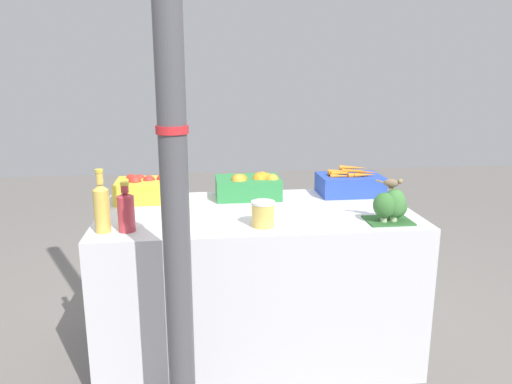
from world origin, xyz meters
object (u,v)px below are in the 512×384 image
object	(u,v)px
apple_crate	(149,189)
pickle_jar	(263,214)
orange_crate	(250,185)
juice_bottle_golden	(102,206)
broccoli_pile	(391,206)
juice_bottle_ruby	(126,211)
carrot_crate	(350,184)
support_pole	(172,135)
sparrow_bird	(392,183)

from	to	relation	value
apple_crate	pickle_jar	distance (m)	0.81
orange_crate	pickle_jar	bearing A→B (deg)	-89.65
juice_bottle_golden	broccoli_pile	bearing A→B (deg)	-0.66
broccoli_pile	pickle_jar	bearing A→B (deg)	178.84
juice_bottle_golden	juice_bottle_ruby	bearing A→B (deg)	0.00
orange_crate	pickle_jar	distance (m)	0.55
carrot_crate	orange_crate	bearing A→B (deg)	-179.26
orange_crate	carrot_crate	bearing A→B (deg)	0.74
apple_crate	orange_crate	distance (m)	0.58
juice_bottle_golden	juice_bottle_ruby	size ratio (longest dim) A/B	1.27
juice_bottle_golden	juice_bottle_ruby	world-z (taller)	juice_bottle_golden
juice_bottle_golden	pickle_jar	size ratio (longest dim) A/B	2.40
carrot_crate	pickle_jar	world-z (taller)	carrot_crate
broccoli_pile	juice_bottle_golden	distance (m)	1.38
juice_bottle_golden	support_pole	bearing A→B (deg)	-51.07
apple_crate	carrot_crate	xyz separation A→B (m)	(1.19, -0.00, -0.00)
juice_bottle_golden	sparrow_bird	world-z (taller)	juice_bottle_golden
orange_crate	sparrow_bird	xyz separation A→B (m)	(0.64, -0.56, 0.13)
broccoli_pile	sparrow_bird	size ratio (longest dim) A/B	1.76
support_pole	juice_bottle_ruby	distance (m)	0.65
support_pole	broccoli_pile	distance (m)	1.19
carrot_crate	support_pole	bearing A→B (deg)	-134.93
orange_crate	broccoli_pile	size ratio (longest dim) A/B	1.69
support_pole	carrot_crate	xyz separation A→B (m)	(0.99, 1.00, -0.44)
juice_bottle_golden	pickle_jar	distance (m)	0.75
pickle_jar	juice_bottle_ruby	bearing A→B (deg)	179.72
support_pole	pickle_jar	xyz separation A→B (m)	(0.39, 0.44, -0.44)
support_pole	broccoli_pile	size ratio (longest dim) A/B	12.07
orange_crate	sparrow_bird	size ratio (longest dim) A/B	2.97
pickle_jar	carrot_crate	bearing A→B (deg)	42.99
juice_bottle_ruby	juice_bottle_golden	bearing A→B (deg)	-180.00
carrot_crate	sparrow_bird	xyz separation A→B (m)	(0.03, -0.57, 0.13)
apple_crate	juice_bottle_golden	bearing A→B (deg)	-106.11
juice_bottle_ruby	carrot_crate	bearing A→B (deg)	24.19
juice_bottle_ruby	support_pole	bearing A→B (deg)	-60.69
support_pole	sparrow_bird	distance (m)	1.15
broccoli_pile	juice_bottle_golden	bearing A→B (deg)	179.34
support_pole	sparrow_bird	size ratio (longest dim) A/B	21.26
apple_crate	orange_crate	bearing A→B (deg)	-1.14
juice_bottle_ruby	orange_crate	bearing A→B (deg)	40.83
juice_bottle_golden	pickle_jar	world-z (taller)	juice_bottle_golden
carrot_crate	sparrow_bird	distance (m)	0.58
support_pole	carrot_crate	size ratio (longest dim) A/B	7.16
support_pole	sparrow_bird	world-z (taller)	support_pole
apple_crate	broccoli_pile	world-z (taller)	broccoli_pile
support_pole	broccoli_pile	bearing A→B (deg)	22.44
juice_bottle_ruby	sparrow_bird	xyz separation A→B (m)	(1.27, -0.01, 0.10)
carrot_crate	sparrow_bird	size ratio (longest dim) A/B	2.97
apple_crate	broccoli_pile	bearing A→B (deg)	-25.36
support_pole	broccoli_pile	world-z (taller)	support_pole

